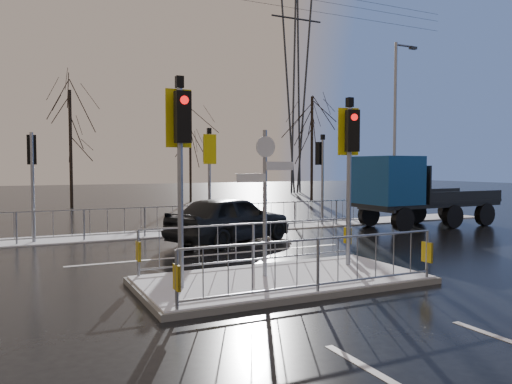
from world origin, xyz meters
name	(u,v)px	position (x,y,z in m)	size (l,w,h in m)	color
ground	(282,283)	(0.00, 0.00, 0.00)	(120.00, 120.00, 0.00)	black
snow_verge	(168,233)	(0.00, 8.60, 0.02)	(30.00, 2.00, 0.04)	white
lane_markings	(290,286)	(0.00, -0.33, 0.00)	(8.00, 11.38, 0.01)	silver
traffic_island	(281,265)	(-0.01, 0.01, 0.39)	(6.00, 3.04, 4.15)	#60615C
far_kerb_fixtures	(180,206)	(0.29, 8.09, 1.02)	(18.00, 0.65, 3.83)	gray
car_far_lane	(230,219)	(1.21, 5.63, 0.77)	(1.82, 4.52, 1.54)	black
flatbed_truck	(404,190)	(8.98, 6.18, 1.51)	(6.17, 2.32, 2.85)	black
tree_far_a	(70,126)	(-2.00, 22.00, 4.82)	(3.75, 3.75, 7.08)	black
tree_far_b	(190,141)	(6.00, 24.00, 4.18)	(3.25, 3.25, 6.14)	black
tree_far_c	(312,128)	(14.00, 21.00, 5.15)	(4.00, 4.00, 7.55)	black
street_lamp_right	(396,123)	(10.57, 8.50, 4.39)	(1.25, 0.18, 8.00)	gray
pylon_wires	(285,69)	(16.88, 30.00, 11.03)	(70.00, 2.38, 19.97)	#2D3033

